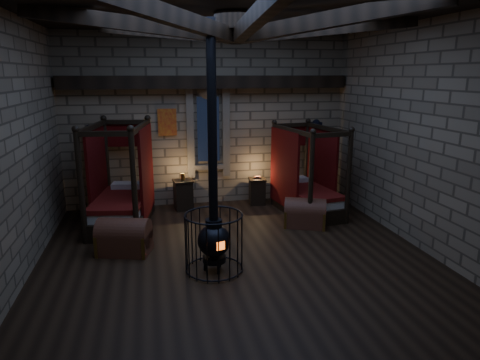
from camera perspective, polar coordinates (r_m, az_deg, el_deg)
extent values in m
cube|color=black|center=(7.92, -0.49, -10.18)|extent=(7.00, 7.00, 0.01)
cube|color=#847054|center=(10.74, -4.31, 7.84)|extent=(7.00, 0.02, 4.20)
cube|color=#847054|center=(4.02, 9.53, -2.67)|extent=(7.00, 0.02, 4.20)
cube|color=#847054|center=(7.46, -27.96, 3.55)|extent=(0.02, 7.00, 4.20)
cube|color=#847054|center=(8.71, 22.77, 5.37)|extent=(0.02, 7.00, 4.20)
cube|color=black|center=(7.29, -0.57, 21.55)|extent=(7.00, 7.00, 0.01)
cube|color=black|center=(10.50, -4.27, 12.90)|extent=(6.86, 0.35, 0.30)
cylinder|color=black|center=(7.27, -0.56, 20.38)|extent=(0.70, 0.70, 0.25)
cube|color=black|center=(10.71, -4.25, 6.75)|extent=(0.55, 0.04, 1.60)
cube|color=maroon|center=(10.61, -9.68, 7.61)|extent=(0.45, 0.03, 0.65)
cube|color=black|center=(10.66, -19.23, 3.52)|extent=(0.30, 0.10, 1.15)
cube|color=black|center=(11.39, 10.01, 4.72)|extent=(0.30, 0.10, 1.15)
cube|color=black|center=(9.76, -15.44, -4.82)|extent=(1.40, 2.23, 0.36)
cube|color=beige|center=(9.67, -15.54, -3.24)|extent=(1.25, 2.06, 0.22)
cube|color=maroon|center=(9.63, -15.60, -2.44)|extent=(1.32, 2.10, 0.10)
cube|color=beige|center=(10.33, -14.75, -0.72)|extent=(0.75, 0.46, 0.14)
cube|color=#520907|center=(10.37, -14.85, 5.85)|extent=(1.10, 0.22, 0.55)
cylinder|color=black|center=(8.70, -20.43, -1.13)|extent=(0.11, 0.11, 2.21)
cylinder|color=black|center=(10.58, -17.29, 1.69)|extent=(0.11, 0.11, 2.21)
cylinder|color=black|center=(8.45, -13.92, -1.08)|extent=(0.11, 0.11, 2.21)
cylinder|color=black|center=(10.38, -11.91, 1.79)|extent=(0.11, 0.11, 2.21)
cube|color=#520907|center=(9.91, -18.44, 1.10)|extent=(0.30, 1.50, 1.96)
cube|color=#520907|center=(9.68, -12.36, 1.21)|extent=(0.30, 1.50, 1.96)
cube|color=black|center=(10.34, 8.94, -3.49)|extent=(1.28, 2.07, 0.34)
cube|color=beige|center=(10.26, 8.99, -2.10)|extent=(1.15, 1.90, 0.21)
cube|color=maroon|center=(10.23, 9.02, -1.39)|extent=(1.21, 1.95, 0.09)
cube|color=beige|center=(10.81, 7.21, 0.01)|extent=(0.69, 0.42, 0.13)
cube|color=#520907|center=(10.82, 6.76, 5.84)|extent=(1.02, 0.20, 0.51)
cylinder|color=black|center=(9.10, 9.44, -0.29)|extent=(0.10, 0.10, 2.05)
cylinder|color=black|center=(10.72, 4.50, 2.01)|extent=(0.10, 0.10, 2.05)
cylinder|color=black|center=(9.59, 14.28, 0.19)|extent=(0.10, 0.10, 2.05)
cylinder|color=black|center=(11.13, 8.87, 2.34)|extent=(0.10, 0.10, 2.05)
cube|color=#520907|center=(10.12, 5.91, 1.53)|extent=(0.26, 1.39, 1.82)
cube|color=#520907|center=(10.59, 10.72, 1.92)|extent=(0.26, 1.39, 1.82)
cube|color=#592C1C|center=(8.28, -15.15, -8.11)|extent=(1.06, 0.81, 0.39)
cylinder|color=#592C1C|center=(8.21, -15.24, -6.86)|extent=(1.06, 0.81, 0.57)
cube|color=olive|center=(8.43, -17.96, -7.92)|extent=(0.22, 0.59, 0.41)
cube|color=olive|center=(8.15, -12.24, -8.29)|extent=(0.22, 0.59, 0.41)
cube|color=#592C1C|center=(9.46, 8.65, -5.05)|extent=(1.02, 0.83, 0.36)
cylinder|color=#592C1C|center=(9.40, 8.69, -4.00)|extent=(1.02, 0.83, 0.54)
cube|color=olive|center=(9.48, 6.18, -4.93)|extent=(0.26, 0.54, 0.39)
cube|color=olive|center=(9.46, 11.13, -5.15)|extent=(0.26, 0.54, 0.39)
cube|color=black|center=(10.54, -7.56, -2.07)|extent=(0.47, 0.45, 0.70)
cube|color=black|center=(10.44, -7.63, -0.12)|extent=(0.51, 0.49, 0.04)
cylinder|color=olive|center=(10.42, -7.65, 0.42)|extent=(0.10, 0.10, 0.16)
cube|color=black|center=(10.88, 2.30, -1.61)|extent=(0.41, 0.40, 0.64)
cube|color=black|center=(10.80, 2.32, 0.11)|extent=(0.45, 0.44, 0.04)
cube|color=#592C1C|center=(10.79, 2.32, 0.39)|extent=(0.17, 0.13, 0.05)
cylinder|color=black|center=(7.33, -3.45, -10.40)|extent=(0.40, 0.40, 0.10)
sphere|color=black|center=(7.20, -3.49, -8.03)|extent=(0.55, 0.55, 0.55)
cylinder|color=black|center=(7.10, -3.53, -5.82)|extent=(0.28, 0.28, 0.14)
cube|color=#FF5914|center=(6.98, -2.58, -8.77)|extent=(0.14, 0.06, 0.14)
cylinder|color=black|center=(6.72, -3.74, 7.37)|extent=(0.15, 0.15, 3.16)
torus|color=black|center=(7.41, -3.43, -11.65)|extent=(0.98, 0.98, 0.03)
torus|color=black|center=(7.05, -3.55, -4.68)|extent=(0.98, 0.98, 0.03)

